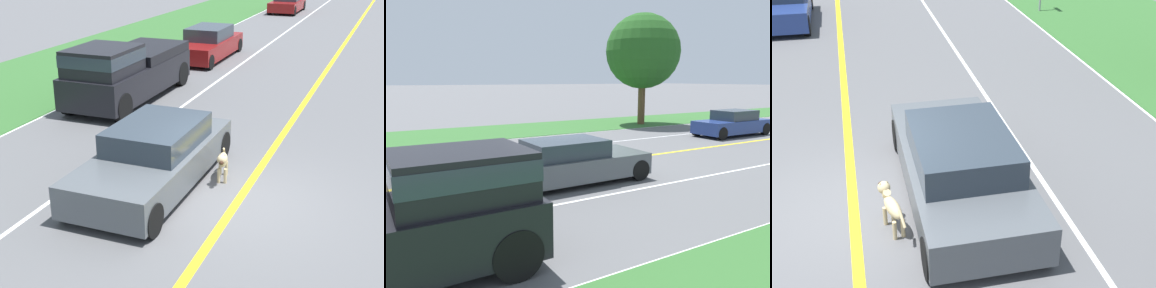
# 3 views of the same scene
# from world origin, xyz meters

# --- Properties ---
(ground_plane) EXTENTS (400.00, 400.00, 0.00)m
(ground_plane) POSITION_xyz_m (0.00, 0.00, 0.00)
(ground_plane) COLOR #5B5B5E
(centre_divider_line) EXTENTS (0.18, 160.00, 0.01)m
(centre_divider_line) POSITION_xyz_m (0.00, 0.00, 0.00)
(centre_divider_line) COLOR yellow
(centre_divider_line) RESTS_ON ground
(lane_edge_line_right) EXTENTS (0.14, 160.00, 0.01)m
(lane_edge_line_right) POSITION_xyz_m (7.00, 0.00, 0.00)
(lane_edge_line_right) COLOR white
(lane_edge_line_right) RESTS_ON ground
(lane_edge_line_left) EXTENTS (0.14, 160.00, 0.01)m
(lane_edge_line_left) POSITION_xyz_m (-7.00, 0.00, 0.00)
(lane_edge_line_left) COLOR white
(lane_edge_line_left) RESTS_ON ground
(lane_dash_same_dir) EXTENTS (0.10, 160.00, 0.01)m
(lane_dash_same_dir) POSITION_xyz_m (3.50, 0.00, 0.00)
(lane_dash_same_dir) COLOR white
(lane_dash_same_dir) RESTS_ON ground
(lane_dash_oncoming) EXTENTS (0.10, 160.00, 0.01)m
(lane_dash_oncoming) POSITION_xyz_m (-3.50, 0.00, 0.00)
(lane_dash_oncoming) COLOR white
(lane_dash_oncoming) RESTS_ON ground
(grass_verge_left) EXTENTS (6.00, 160.00, 0.03)m
(grass_verge_left) POSITION_xyz_m (-10.00, 0.00, 0.01)
(grass_verge_left) COLOR #33662D
(grass_verge_left) RESTS_ON ground
(ego_car) EXTENTS (1.92, 4.76, 1.33)m
(ego_car) POSITION_xyz_m (1.89, -0.11, 0.63)
(ego_car) COLOR #51565B
(ego_car) RESTS_ON ground
(dog) EXTENTS (0.40, 1.08, 0.74)m
(dog) POSITION_xyz_m (0.60, -0.76, 0.46)
(dog) COLOR #D1B784
(dog) RESTS_ON ground
(oncoming_car) EXTENTS (1.86, 4.54, 1.40)m
(oncoming_car) POSITION_xyz_m (-1.89, 12.44, 0.66)
(oncoming_car) COLOR navy
(oncoming_car) RESTS_ON ground
(roadside_tree_left_near) EXTENTS (4.98, 4.98, 7.43)m
(roadside_tree_left_near) POSITION_xyz_m (-8.51, 11.49, 4.92)
(roadside_tree_left_near) COLOR brown
(roadside_tree_left_near) RESTS_ON ground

